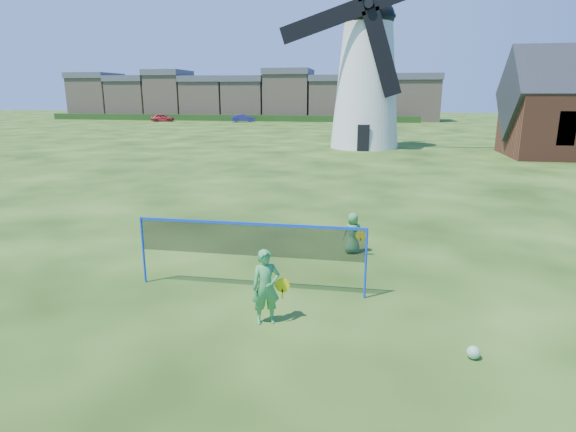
# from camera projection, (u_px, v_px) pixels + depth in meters

# --- Properties ---
(ground) EXTENTS (220.00, 220.00, 0.00)m
(ground) POSITION_uv_depth(u_px,v_px,m) (275.00, 285.00, 10.76)
(ground) COLOR black
(ground) RESTS_ON ground
(windmill) EXTENTS (13.16, 5.45, 17.10)m
(windmill) POSITION_uv_depth(u_px,v_px,m) (367.00, 74.00, 37.15)
(windmill) COLOR white
(windmill) RESTS_ON ground
(badminton_net) EXTENTS (5.05, 0.05, 1.55)m
(badminton_net) POSITION_uv_depth(u_px,v_px,m) (250.00, 241.00, 10.20)
(badminton_net) COLOR blue
(badminton_net) RESTS_ON ground
(player_girl) EXTENTS (0.73, 0.52, 1.44)m
(player_girl) POSITION_uv_depth(u_px,v_px,m) (266.00, 287.00, 8.80)
(player_girl) COLOR #3C9850
(player_girl) RESTS_ON ground
(player_boy) EXTENTS (0.68, 0.53, 1.12)m
(player_boy) POSITION_uv_depth(u_px,v_px,m) (353.00, 233.00, 12.78)
(player_boy) COLOR #448E4B
(player_boy) RESTS_ON ground
(play_ball) EXTENTS (0.22, 0.22, 0.22)m
(play_ball) POSITION_uv_depth(u_px,v_px,m) (473.00, 352.00, 7.72)
(play_ball) COLOR green
(play_ball) RESTS_ON ground
(terraced_houses) EXTENTS (64.39, 8.40, 8.38)m
(terraced_houses) POSITION_uv_depth(u_px,v_px,m) (246.00, 96.00, 81.86)
(terraced_houses) COLOR tan
(terraced_houses) RESTS_ON ground
(hedge) EXTENTS (62.00, 0.80, 1.00)m
(hedge) POSITION_uv_depth(u_px,v_px,m) (226.00, 118.00, 77.30)
(hedge) COLOR #193814
(hedge) RESTS_ON ground
(car_left) EXTENTS (3.80, 2.26, 1.21)m
(car_left) POSITION_uv_depth(u_px,v_px,m) (163.00, 118.00, 75.17)
(car_left) COLOR maroon
(car_left) RESTS_ON ground
(car_right) EXTENTS (3.91, 2.24, 1.22)m
(car_right) POSITION_uv_depth(u_px,v_px,m) (243.00, 118.00, 73.87)
(car_right) COLOR navy
(car_right) RESTS_ON ground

